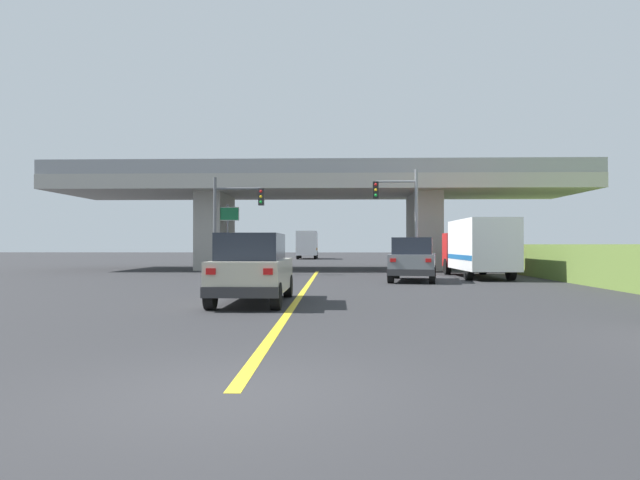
% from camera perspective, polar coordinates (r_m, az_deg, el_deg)
% --- Properties ---
extents(ground, '(160.00, 160.00, 0.00)m').
position_cam_1_polar(ground, '(38.30, -0.11, -3.01)').
color(ground, '#2B2B2D').
extents(overpass_bridge, '(35.16, 8.84, 6.99)m').
position_cam_1_polar(overpass_bridge, '(38.40, -0.11, 4.34)').
color(overpass_bridge, '#A8A59E').
rests_on(overpass_bridge, ground).
extents(lane_divider_stripe, '(0.20, 28.73, 0.01)m').
position_cam_1_polar(lane_divider_stripe, '(20.79, -1.62, -5.16)').
color(lane_divider_stripe, yellow).
rests_on(lane_divider_stripe, ground).
extents(suv_lead, '(1.98, 4.69, 2.02)m').
position_cam_1_polar(suv_lead, '(16.21, -6.92, -2.90)').
color(suv_lead, '#B7B29E').
rests_on(suv_lead, ground).
extents(suv_crossing, '(2.82, 4.92, 2.02)m').
position_cam_1_polar(suv_crossing, '(26.17, 9.54, -1.97)').
color(suv_crossing, slate).
rests_on(suv_crossing, ground).
extents(box_truck, '(2.33, 7.44, 2.95)m').
position_cam_1_polar(box_truck, '(29.64, 15.96, -0.70)').
color(box_truck, red).
rests_on(box_truck, ground).
extents(traffic_signal_nearside, '(2.54, 0.36, 5.95)m').
position_cam_1_polar(traffic_signal_nearside, '(31.62, 8.46, 3.22)').
color(traffic_signal_nearside, slate).
rests_on(traffic_signal_nearside, ground).
extents(traffic_signal_farside, '(2.89, 0.36, 5.53)m').
position_cam_1_polar(traffic_signal_farside, '(31.90, -9.08, 2.79)').
color(traffic_signal_farside, '#56595E').
rests_on(traffic_signal_farside, ground).
extents(highway_sign, '(1.52, 0.17, 4.30)m').
position_cam_1_polar(highway_sign, '(36.49, -9.48, 1.78)').
color(highway_sign, slate).
rests_on(highway_sign, ground).
extents(semi_truck_distant, '(2.33, 6.49, 3.25)m').
position_cam_1_polar(semi_truck_distant, '(65.50, -1.32, -0.48)').
color(semi_truck_distant, red).
rests_on(semi_truck_distant, ground).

